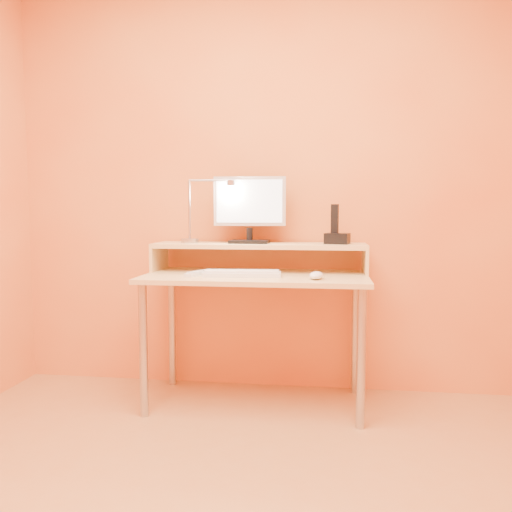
# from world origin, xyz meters

# --- Properties ---
(wall_back) EXTENTS (3.00, 0.04, 2.50)m
(wall_back) POSITION_xyz_m (0.00, 1.50, 1.25)
(wall_back) COLOR #E48F46
(wall_back) RESTS_ON floor
(desk_leg_fl) EXTENTS (0.04, 0.04, 0.69)m
(desk_leg_fl) POSITION_xyz_m (-0.55, 0.93, 0.35)
(desk_leg_fl) COLOR #A9AAAF
(desk_leg_fl) RESTS_ON floor
(desk_leg_fr) EXTENTS (0.04, 0.04, 0.69)m
(desk_leg_fr) POSITION_xyz_m (0.55, 0.93, 0.35)
(desk_leg_fr) COLOR #A9AAAF
(desk_leg_fr) RESTS_ON floor
(desk_leg_bl) EXTENTS (0.04, 0.04, 0.69)m
(desk_leg_bl) POSITION_xyz_m (-0.55, 1.43, 0.35)
(desk_leg_bl) COLOR #A9AAAF
(desk_leg_bl) RESTS_ON floor
(desk_leg_br) EXTENTS (0.04, 0.04, 0.69)m
(desk_leg_br) POSITION_xyz_m (0.55, 1.43, 0.35)
(desk_leg_br) COLOR #A9AAAF
(desk_leg_br) RESTS_ON floor
(desk_lower) EXTENTS (1.20, 0.60, 0.02)m
(desk_lower) POSITION_xyz_m (0.00, 1.18, 0.71)
(desk_lower) COLOR #EECC82
(desk_lower) RESTS_ON floor
(shelf_riser_left) EXTENTS (0.02, 0.30, 0.14)m
(shelf_riser_left) POSITION_xyz_m (-0.59, 1.33, 0.79)
(shelf_riser_left) COLOR #EECC82
(shelf_riser_left) RESTS_ON desk_lower
(shelf_riser_right) EXTENTS (0.02, 0.30, 0.14)m
(shelf_riser_right) POSITION_xyz_m (0.59, 1.33, 0.79)
(shelf_riser_right) COLOR #EECC82
(shelf_riser_right) RESTS_ON desk_lower
(desk_shelf) EXTENTS (1.20, 0.30, 0.02)m
(desk_shelf) POSITION_xyz_m (0.00, 1.33, 0.87)
(desk_shelf) COLOR #EECC82
(desk_shelf) RESTS_ON desk_lower
(monitor_foot) EXTENTS (0.22, 0.16, 0.02)m
(monitor_foot) POSITION_xyz_m (-0.06, 1.33, 0.89)
(monitor_foot) COLOR black
(monitor_foot) RESTS_ON desk_shelf
(monitor_neck) EXTENTS (0.04, 0.04, 0.07)m
(monitor_neck) POSITION_xyz_m (-0.06, 1.33, 0.93)
(monitor_neck) COLOR black
(monitor_neck) RESTS_ON monitor_foot
(monitor_panel) EXTENTS (0.41, 0.07, 0.28)m
(monitor_panel) POSITION_xyz_m (-0.06, 1.34, 1.12)
(monitor_panel) COLOR #B8B8B9
(monitor_panel) RESTS_ON monitor_neck
(monitor_back) EXTENTS (0.37, 0.04, 0.24)m
(monitor_back) POSITION_xyz_m (-0.06, 1.36, 1.12)
(monitor_back) COLOR black
(monitor_back) RESTS_ON monitor_panel
(monitor_screen) EXTENTS (0.37, 0.03, 0.24)m
(monitor_screen) POSITION_xyz_m (-0.06, 1.32, 1.12)
(monitor_screen) COLOR white
(monitor_screen) RESTS_ON monitor_panel
(lamp_base) EXTENTS (0.10, 0.10, 0.02)m
(lamp_base) POSITION_xyz_m (-0.40, 1.30, 0.89)
(lamp_base) COLOR #A9AAAF
(lamp_base) RESTS_ON desk_shelf
(lamp_post) EXTENTS (0.01, 0.01, 0.33)m
(lamp_post) POSITION_xyz_m (-0.40, 1.30, 1.07)
(lamp_post) COLOR #A9AAAF
(lamp_post) RESTS_ON lamp_base
(lamp_arm) EXTENTS (0.24, 0.01, 0.01)m
(lamp_arm) POSITION_xyz_m (-0.28, 1.30, 1.24)
(lamp_arm) COLOR #A9AAAF
(lamp_arm) RESTS_ON lamp_post
(lamp_head) EXTENTS (0.04, 0.04, 0.03)m
(lamp_head) POSITION_xyz_m (-0.16, 1.30, 1.22)
(lamp_head) COLOR #A9AAAF
(lamp_head) RESTS_ON lamp_arm
(lamp_bulb) EXTENTS (0.03, 0.03, 0.00)m
(lamp_bulb) POSITION_xyz_m (-0.16, 1.30, 1.20)
(lamp_bulb) COLOR #FFEAC6
(lamp_bulb) RESTS_ON lamp_head
(phone_dock) EXTENTS (0.15, 0.13, 0.06)m
(phone_dock) POSITION_xyz_m (0.44, 1.33, 0.91)
(phone_dock) COLOR black
(phone_dock) RESTS_ON desk_shelf
(phone_handset) EXTENTS (0.04, 0.03, 0.16)m
(phone_handset) POSITION_xyz_m (0.42, 1.33, 1.02)
(phone_handset) COLOR black
(phone_handset) RESTS_ON phone_dock
(phone_led) EXTENTS (0.01, 0.00, 0.04)m
(phone_led) POSITION_xyz_m (0.48, 1.28, 0.91)
(phone_led) COLOR #343FF0
(phone_led) RESTS_ON phone_dock
(keyboard) EXTENTS (0.42, 0.16, 0.02)m
(keyboard) POSITION_xyz_m (-0.06, 1.09, 0.73)
(keyboard) COLOR silver
(keyboard) RESTS_ON desk_lower
(mouse) EXTENTS (0.09, 0.13, 0.04)m
(mouse) POSITION_xyz_m (0.33, 1.02, 0.74)
(mouse) COLOR white
(mouse) RESTS_ON desk_lower
(remote_control) EXTENTS (0.11, 0.19, 0.02)m
(remote_control) POSITION_xyz_m (-0.30, 1.10, 0.73)
(remote_control) COLOR silver
(remote_control) RESTS_ON desk_lower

